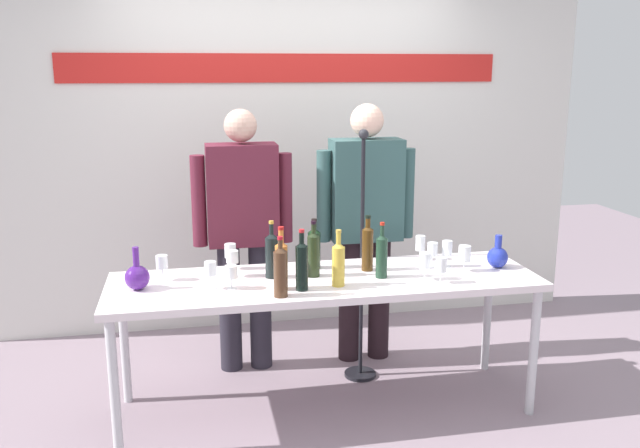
% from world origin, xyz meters
% --- Properties ---
extents(ground_plane, '(10.00, 10.00, 0.00)m').
position_xyz_m(ground_plane, '(0.00, 0.00, 0.00)').
color(ground_plane, gray).
extents(back_wall, '(4.47, 0.11, 3.00)m').
position_xyz_m(back_wall, '(0.00, 1.43, 1.50)').
color(back_wall, silver).
rests_on(back_wall, ground).
extents(display_table, '(2.36, 0.69, 0.78)m').
position_xyz_m(display_table, '(0.00, 0.00, 0.72)').
color(display_table, white).
rests_on(display_table, ground).
extents(decanter_blue_left, '(0.13, 0.13, 0.23)m').
position_xyz_m(decanter_blue_left, '(-1.00, 0.01, 0.85)').
color(decanter_blue_left, '#4F2082').
rests_on(decanter_blue_left, display_table).
extents(decanter_blue_right, '(0.12, 0.12, 0.19)m').
position_xyz_m(decanter_blue_right, '(1.02, 0.01, 0.84)').
color(decanter_blue_right, '#202F9D').
rests_on(decanter_blue_right, display_table).
extents(presenter_left, '(0.62, 0.22, 1.67)m').
position_xyz_m(presenter_left, '(-0.39, 0.63, 0.96)').
color(presenter_left, '#24212B').
rests_on(presenter_left, ground).
extents(presenter_right, '(0.64, 0.22, 1.69)m').
position_xyz_m(presenter_right, '(0.39, 0.63, 0.97)').
color(presenter_right, black).
rests_on(presenter_right, ground).
extents(wine_bottle_0, '(0.07, 0.07, 0.34)m').
position_xyz_m(wine_bottle_0, '(-0.26, -0.14, 0.92)').
color(wine_bottle_0, orange).
rests_on(wine_bottle_0, display_table).
extents(wine_bottle_1, '(0.07, 0.07, 0.29)m').
position_xyz_m(wine_bottle_1, '(-0.02, 0.20, 0.91)').
color(wine_bottle_1, black).
rests_on(wine_bottle_1, display_table).
extents(wine_bottle_2, '(0.06, 0.06, 0.33)m').
position_xyz_m(wine_bottle_2, '(-0.16, -0.17, 0.92)').
color(wine_bottle_2, black).
rests_on(wine_bottle_2, display_table).
extents(wine_bottle_3, '(0.07, 0.07, 0.32)m').
position_xyz_m(wine_bottle_3, '(-0.29, 0.07, 0.91)').
color(wine_bottle_3, black).
rests_on(wine_bottle_3, display_table).
extents(wine_bottle_4, '(0.06, 0.06, 0.31)m').
position_xyz_m(wine_bottle_4, '(0.31, -0.04, 0.91)').
color(wine_bottle_4, '#1B3727').
rests_on(wine_bottle_4, display_table).
extents(wine_bottle_5, '(0.07, 0.07, 0.31)m').
position_xyz_m(wine_bottle_5, '(-0.28, -0.25, 0.92)').
color(wine_bottle_5, '#462C1B').
rests_on(wine_bottle_5, display_table).
extents(wine_bottle_6, '(0.07, 0.07, 0.31)m').
position_xyz_m(wine_bottle_6, '(-0.06, 0.05, 0.91)').
color(wine_bottle_6, '#223019').
rests_on(wine_bottle_6, display_table).
extents(wine_bottle_7, '(0.07, 0.07, 0.32)m').
position_xyz_m(wine_bottle_7, '(0.27, 0.10, 0.92)').
color(wine_bottle_7, '#492E10').
rests_on(wine_bottle_7, display_table).
extents(wine_bottle_8, '(0.07, 0.07, 0.31)m').
position_xyz_m(wine_bottle_8, '(0.04, -0.14, 0.91)').
color(wine_bottle_8, gold).
rests_on(wine_bottle_8, display_table).
extents(wine_glass_left_0, '(0.07, 0.07, 0.13)m').
position_xyz_m(wine_glass_left_0, '(-0.52, -0.08, 0.87)').
color(wine_glass_left_0, white).
rests_on(wine_glass_left_0, display_table).
extents(wine_glass_left_1, '(0.07, 0.07, 0.14)m').
position_xyz_m(wine_glass_left_1, '(-0.88, 0.13, 0.88)').
color(wine_glass_left_1, white).
rests_on(wine_glass_left_1, display_table).
extents(wine_glass_left_2, '(0.07, 0.07, 0.15)m').
position_xyz_m(wine_glass_left_2, '(-0.50, 0.13, 0.89)').
color(wine_glass_left_2, white).
rests_on(wine_glass_left_2, display_table).
extents(wine_glass_left_3, '(0.06, 0.06, 0.15)m').
position_xyz_m(wine_glass_left_3, '(-0.62, -0.06, 0.89)').
color(wine_glass_left_3, white).
rests_on(wine_glass_left_3, display_table).
extents(wine_glass_left_4, '(0.07, 0.07, 0.15)m').
position_xyz_m(wine_glass_left_4, '(-0.50, 0.28, 0.88)').
color(wine_glass_left_4, white).
rests_on(wine_glass_left_4, display_table).
extents(wine_glass_right_0, '(0.06, 0.06, 0.15)m').
position_xyz_m(wine_glass_right_0, '(0.65, 0.09, 0.88)').
color(wine_glass_right_0, white).
rests_on(wine_glass_right_0, display_table).
extents(wine_glass_right_1, '(0.06, 0.06, 0.14)m').
position_xyz_m(wine_glass_right_1, '(0.59, -0.20, 0.88)').
color(wine_glass_right_1, white).
rests_on(wine_glass_right_1, display_table).
extents(wine_glass_right_2, '(0.06, 0.06, 0.16)m').
position_xyz_m(wine_glass_right_2, '(0.74, 0.08, 0.89)').
color(wine_glass_right_2, white).
rests_on(wine_glass_right_2, display_table).
extents(wine_glass_right_3, '(0.06, 0.06, 0.15)m').
position_xyz_m(wine_glass_right_3, '(0.63, 0.24, 0.88)').
color(wine_glass_right_3, white).
rests_on(wine_glass_right_3, display_table).
extents(wine_glass_right_4, '(0.07, 0.07, 0.15)m').
position_xyz_m(wine_glass_right_4, '(0.80, -0.03, 0.88)').
color(wine_glass_right_4, white).
rests_on(wine_glass_right_4, display_table).
extents(wine_glass_right_5, '(0.07, 0.07, 0.15)m').
position_xyz_m(wine_glass_right_5, '(0.53, -0.13, 0.88)').
color(wine_glass_right_5, white).
rests_on(wine_glass_right_5, display_table).
extents(microphone_stand, '(0.20, 0.20, 1.56)m').
position_xyz_m(microphone_stand, '(0.30, 0.35, 0.52)').
color(microphone_stand, black).
rests_on(microphone_stand, ground).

